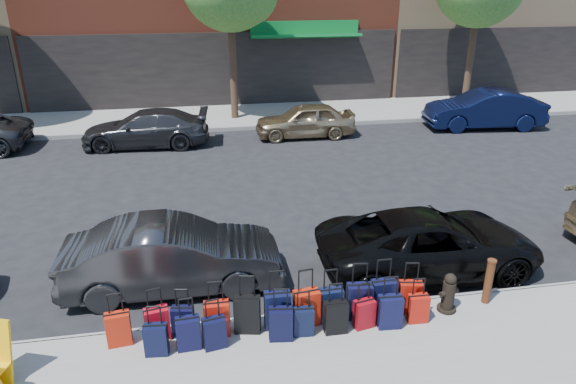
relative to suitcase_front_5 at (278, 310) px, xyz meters
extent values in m
plane|color=black|center=(-0.06, 4.81, -0.48)|extent=(120.00, 120.00, 0.00)
cube|color=gray|center=(-0.06, 14.81, -0.41)|extent=(60.00, 4.00, 0.15)
cube|color=gray|center=(-0.06, 0.33, -0.41)|extent=(60.00, 0.08, 0.15)
cube|color=gray|center=(-0.06, 12.79, -0.41)|extent=(60.00, 0.08, 0.15)
cube|color=black|center=(-0.06, 16.76, 1.22)|extent=(16.66, 0.15, 3.40)
cube|color=#0B6627|center=(3.94, 16.41, 2.72)|extent=(5.00, 0.91, 0.27)
cube|color=#0B6627|center=(3.94, 16.71, 3.07)|extent=(5.00, 0.10, 0.60)
cube|color=black|center=(15.94, 16.76, 1.22)|extent=(14.70, 0.15, 3.40)
cylinder|color=black|center=(0.44, 14.31, 2.07)|extent=(0.30, 0.30, 4.80)
cylinder|color=black|center=(10.94, 14.31, 2.07)|extent=(0.30, 0.30, 4.80)
cube|color=#B01F0B|center=(-2.60, 0.00, -0.05)|extent=(0.41, 0.25, 0.58)
cylinder|color=black|center=(-2.60, 0.00, 0.58)|extent=(0.22, 0.06, 0.03)
cube|color=#A80A17|center=(-1.99, 0.03, -0.05)|extent=(0.42, 0.28, 0.58)
cylinder|color=black|center=(-1.99, 0.03, 0.58)|extent=(0.22, 0.07, 0.03)
cube|color=black|center=(-1.58, 0.04, -0.06)|extent=(0.39, 0.26, 0.54)
cylinder|color=black|center=(-1.58, 0.04, 0.52)|extent=(0.20, 0.07, 0.03)
cube|color=#B5180B|center=(-1.02, -0.03, -0.03)|extent=(0.41, 0.23, 0.62)
cylinder|color=black|center=(-1.02, -0.03, 0.64)|extent=(0.23, 0.03, 0.03)
cube|color=black|center=(-0.52, -0.03, -0.01)|extent=(0.47, 0.32, 0.65)
cylinder|color=black|center=(-0.52, -0.03, 0.69)|extent=(0.24, 0.08, 0.03)
cube|color=black|center=(0.00, 0.00, 0.00)|extent=(0.45, 0.25, 0.66)
cylinder|color=black|center=(0.00, 0.00, 0.71)|extent=(0.25, 0.04, 0.03)
cube|color=#B01E0B|center=(0.50, -0.02, -0.01)|extent=(0.46, 0.29, 0.65)
cylinder|color=black|center=(0.50, -0.02, 0.70)|extent=(0.25, 0.06, 0.03)
cube|color=black|center=(0.94, 0.03, -0.03)|extent=(0.41, 0.24, 0.60)
cylinder|color=black|center=(0.94, 0.03, 0.62)|extent=(0.23, 0.04, 0.03)
cube|color=black|center=(1.44, 0.01, -0.01)|extent=(0.46, 0.28, 0.65)
cylinder|color=black|center=(1.44, 0.01, 0.70)|extent=(0.25, 0.06, 0.03)
cube|color=black|center=(1.89, 0.05, 0.00)|extent=(0.44, 0.25, 0.66)
cylinder|color=black|center=(1.89, 0.05, 0.71)|extent=(0.25, 0.04, 0.03)
cube|color=#991509|center=(2.38, 0.00, -0.03)|extent=(0.44, 0.29, 0.60)
cylinder|color=black|center=(2.38, 0.00, 0.62)|extent=(0.23, 0.07, 0.03)
cube|color=black|center=(-1.99, -0.35, -0.07)|extent=(0.38, 0.24, 0.53)
cylinder|color=black|center=(-1.99, -0.35, 0.51)|extent=(0.20, 0.05, 0.03)
cube|color=black|center=(-1.49, -0.29, -0.05)|extent=(0.39, 0.24, 0.56)
cylinder|color=black|center=(-1.49, -0.29, 0.56)|extent=(0.21, 0.05, 0.03)
cube|color=black|center=(-1.08, -0.34, -0.07)|extent=(0.40, 0.27, 0.54)
cylinder|color=black|center=(-1.08, -0.34, 0.52)|extent=(0.21, 0.07, 0.03)
cube|color=black|center=(0.00, -0.33, -0.05)|extent=(0.41, 0.27, 0.57)
cylinder|color=black|center=(0.00, -0.33, 0.58)|extent=(0.22, 0.06, 0.03)
cube|color=black|center=(0.39, -0.28, -0.09)|extent=(0.35, 0.22, 0.50)
cylinder|color=black|center=(0.39, -0.28, 0.45)|extent=(0.19, 0.04, 0.03)
cube|color=black|center=(0.94, -0.31, -0.05)|extent=(0.38, 0.22, 0.56)
cylinder|color=black|center=(0.94, -0.31, 0.56)|extent=(0.21, 0.03, 0.03)
cube|color=maroon|center=(1.45, -0.26, -0.08)|extent=(0.38, 0.27, 0.51)
cylinder|color=black|center=(1.45, -0.26, 0.48)|extent=(0.20, 0.07, 0.03)
cube|color=black|center=(1.88, -0.33, -0.04)|extent=(0.41, 0.26, 0.59)
cylinder|color=black|center=(1.88, -0.33, 0.60)|extent=(0.23, 0.05, 0.03)
cube|color=#AF150B|center=(2.41, -0.28, -0.08)|extent=(0.35, 0.21, 0.51)
cylinder|color=black|center=(2.41, -0.28, 0.48)|extent=(0.20, 0.04, 0.03)
cylinder|color=black|center=(3.06, -0.07, -0.31)|extent=(0.34, 0.34, 0.06)
cylinder|color=black|center=(3.06, -0.07, -0.01)|extent=(0.22, 0.22, 0.52)
sphere|color=black|center=(3.06, -0.07, 0.31)|extent=(0.21, 0.21, 0.21)
cylinder|color=black|center=(3.06, -0.07, 0.04)|extent=(0.39, 0.19, 0.09)
cylinder|color=#38190C|center=(3.88, 0.03, 0.10)|extent=(0.14, 0.14, 0.87)
cylinder|color=#38190C|center=(3.88, 0.03, 0.53)|extent=(0.16, 0.16, 0.04)
imported|color=#2F3032|center=(-1.76, 1.78, 0.21)|extent=(4.20, 1.48, 1.38)
imported|color=black|center=(3.41, 1.52, 0.15)|extent=(4.61, 2.15, 1.28)
imported|color=#2E2E30|center=(-3.00, 11.36, 0.17)|extent=(4.60, 2.14, 1.30)
imported|color=#9D8560|center=(2.89, 11.49, 0.16)|extent=(3.82, 1.61, 1.29)
imported|color=#0C1436|center=(10.24, 11.44, 0.28)|extent=(4.78, 2.11, 1.53)
camera|label=1|loc=(-1.09, -7.14, 5.20)|focal=32.00mm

